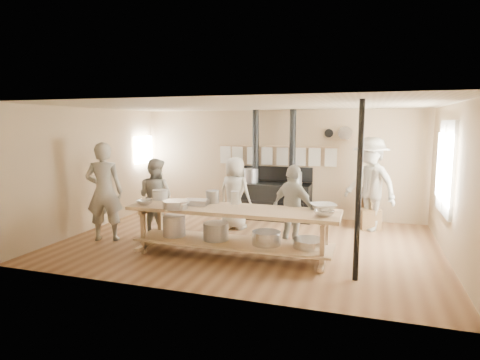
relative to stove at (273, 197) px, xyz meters
The scene contains 24 objects.
ground 2.18m from the stove, 89.82° to the right, with size 7.00×7.00×0.00m, color brown.
room_shell 2.39m from the stove, 89.82° to the right, with size 7.00×7.00×7.00m.
window_right 3.92m from the stove, 23.58° to the right, with size 0.09×1.50×1.65m.
left_opening 3.61m from the stove, behind, with size 0.00×0.90×0.90m.
stove is the anchor object (origin of this frame).
towel_rail 1.07m from the stove, 88.68° to the left, with size 3.00×0.04×0.47m.
back_wall_shelf 2.11m from the stove, 12.13° to the left, with size 0.63×0.14×0.32m.
prep_table 3.02m from the stove, 90.04° to the right, with size 3.60×0.90×0.85m.
support_post 4.11m from the stove, 59.33° to the right, with size 0.08×0.08×2.60m, color black.
cook_far_left 3.92m from the stove, 133.29° to the right, with size 0.70×0.46×1.92m, color #A9A495.
cook_left 2.94m from the stove, 130.55° to the right, with size 0.77×0.60×1.58m, color #A9A495.
cook_center 1.36m from the stove, 114.42° to the right, with size 0.76×0.50×1.56m, color #A9A495.
cook_right 2.69m from the stove, 69.12° to the right, with size 0.92×0.38×1.56m, color #A9A495.
cook_by_window 2.32m from the stove, 11.53° to the right, with size 1.29×0.74×1.99m, color #A9A495.
chair 2.26m from the stove, ahead, with size 0.52×0.52×0.89m.
bowl_white_a 3.45m from the stove, 104.91° to the right, with size 0.41×0.41×0.10m, color white.
bowl_steel_a 3.61m from the stove, 115.46° to the right, with size 0.28×0.28×0.09m, color silver.
bowl_white_b 3.10m from the stove, 61.00° to the right, with size 0.42×0.42×0.10m, color white.
bowl_steel_b 3.56m from the stove, 63.88° to the right, with size 0.31×0.31×0.10m, color silver.
roasting_pan 3.06m from the stove, 103.15° to the right, with size 0.42×0.28×0.09m, color #B2B2B7.
mixing_bowl_large 3.49m from the stove, 104.86° to the right, with size 0.43×0.43×0.14m, color silver.
bucket_galv 2.77m from the stove, 100.18° to the right, with size 0.24×0.24×0.22m, color gray.
deep_bowl_enamel 3.13m from the stove, 119.87° to the right, with size 0.29×0.29×0.18m, color white.
pitcher 2.72m from the stove, 91.18° to the right, with size 0.15×0.15×0.23m, color white.
Camera 1 is at (2.17, -7.18, 2.25)m, focal length 30.00 mm.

